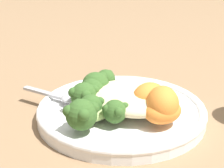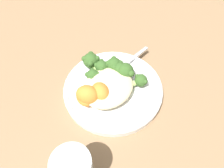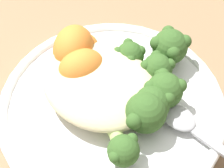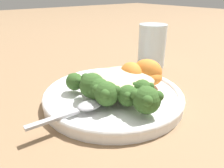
{
  "view_description": "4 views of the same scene",
  "coord_description": "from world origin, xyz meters",
  "px_view_note": "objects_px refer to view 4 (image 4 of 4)",
  "views": [
    {
      "loc": [
        -0.21,
        0.43,
        0.25
      ],
      "look_at": [
        0.02,
        0.02,
        0.06
      ],
      "focal_mm": 60.0,
      "sensor_mm": 36.0,
      "label": 1
    },
    {
      "loc": [
        -0.21,
        -0.21,
        0.46
      ],
      "look_at": [
        0.01,
        -0.0,
        0.04
      ],
      "focal_mm": 35.0,
      "sensor_mm": 36.0,
      "label": 2
    },
    {
      "loc": [
        0.17,
        -0.17,
        0.35
      ],
      "look_at": [
        0.01,
        0.0,
        0.04
      ],
      "focal_mm": 60.0,
      "sensor_mm": 36.0,
      "label": 3
    },
    {
      "loc": [
        0.24,
        0.27,
        0.19
      ],
      "look_at": [
        0.03,
        0.02,
        0.04
      ],
      "focal_mm": 35.0,
      "sensor_mm": 36.0,
      "label": 4
    }
  ],
  "objects_px": {
    "spoon": "(82,108)",
    "water_glass": "(152,46)",
    "broccoli_stalk_3": "(109,92)",
    "broccoli_stalk_7": "(135,87)",
    "broccoli_stalk_5": "(125,92)",
    "sweet_potato_chunk_0": "(147,72)",
    "quinoa_mound": "(119,79)",
    "broccoli_stalk_6": "(141,97)",
    "sweet_potato_chunk_1": "(150,76)",
    "broccoli_stalk_4": "(108,92)",
    "plate": "(115,96)",
    "sweet_potato_chunk_2": "(133,74)",
    "broccoli_stalk_1": "(94,85)",
    "broccoli_stalk_2": "(100,89)",
    "broccoli_stalk_0": "(91,82)"
  },
  "relations": [
    {
      "from": "plate",
      "to": "broccoli_stalk_5",
      "type": "distance_m",
      "value": 0.05
    },
    {
      "from": "broccoli_stalk_7",
      "to": "sweet_potato_chunk_1",
      "type": "xyz_separation_m",
      "value": [
        -0.05,
        -0.02,
        0.0
      ]
    },
    {
      "from": "quinoa_mound",
      "to": "broccoli_stalk_6",
      "type": "relative_size",
      "value": 1.06
    },
    {
      "from": "broccoli_stalk_1",
      "to": "broccoli_stalk_5",
      "type": "xyz_separation_m",
      "value": [
        -0.03,
        0.04,
        -0.01
      ]
    },
    {
      "from": "quinoa_mound",
      "to": "broccoli_stalk_1",
      "type": "bearing_deg",
      "value": 0.98
    },
    {
      "from": "broccoli_stalk_0",
      "to": "sweet_potato_chunk_0",
      "type": "distance_m",
      "value": 0.11
    },
    {
      "from": "broccoli_stalk_4",
      "to": "broccoli_stalk_6",
      "type": "xyz_separation_m",
      "value": [
        -0.03,
        0.05,
        0.0
      ]
    },
    {
      "from": "broccoli_stalk_3",
      "to": "sweet_potato_chunk_0",
      "type": "relative_size",
      "value": 1.65
    },
    {
      "from": "broccoli_stalk_4",
      "to": "sweet_potato_chunk_0",
      "type": "relative_size",
      "value": 1.73
    },
    {
      "from": "broccoli_stalk_7",
      "to": "spoon",
      "type": "distance_m",
      "value": 0.1
    },
    {
      "from": "plate",
      "to": "water_glass",
      "type": "bearing_deg",
      "value": -154.25
    },
    {
      "from": "sweet_potato_chunk_2",
      "to": "plate",
      "type": "bearing_deg",
      "value": 0.17
    },
    {
      "from": "quinoa_mound",
      "to": "spoon",
      "type": "bearing_deg",
      "value": 17.38
    },
    {
      "from": "spoon",
      "to": "sweet_potato_chunk_2",
      "type": "bearing_deg",
      "value": -167.28
    },
    {
      "from": "broccoli_stalk_5",
      "to": "spoon",
      "type": "relative_size",
      "value": 0.98
    },
    {
      "from": "quinoa_mound",
      "to": "sweet_potato_chunk_2",
      "type": "distance_m",
      "value": 0.03
    },
    {
      "from": "broccoli_stalk_4",
      "to": "sweet_potato_chunk_2",
      "type": "distance_m",
      "value": 0.08
    },
    {
      "from": "broccoli_stalk_2",
      "to": "broccoli_stalk_4",
      "type": "relative_size",
      "value": 0.88
    },
    {
      "from": "water_glass",
      "to": "broccoli_stalk_3",
      "type": "bearing_deg",
      "value": 26.96
    },
    {
      "from": "sweet_potato_chunk_2",
      "to": "spoon",
      "type": "relative_size",
      "value": 0.44
    },
    {
      "from": "broccoli_stalk_4",
      "to": "sweet_potato_chunk_2",
      "type": "xyz_separation_m",
      "value": [
        -0.08,
        -0.03,
        0.0
      ]
    },
    {
      "from": "broccoli_stalk_2",
      "to": "sweet_potato_chunk_1",
      "type": "bearing_deg",
      "value": 155.65
    },
    {
      "from": "broccoli_stalk_3",
      "to": "broccoli_stalk_7",
      "type": "height_order",
      "value": "same"
    },
    {
      "from": "broccoli_stalk_5",
      "to": "water_glass",
      "type": "height_order",
      "value": "water_glass"
    },
    {
      "from": "broccoli_stalk_3",
      "to": "sweet_potato_chunk_1",
      "type": "bearing_deg",
      "value": 144.36
    },
    {
      "from": "broccoli_stalk_5",
      "to": "sweet_potato_chunk_0",
      "type": "height_order",
      "value": "sweet_potato_chunk_0"
    },
    {
      "from": "broccoli_stalk_4",
      "to": "broccoli_stalk_5",
      "type": "bearing_deg",
      "value": 115.05
    },
    {
      "from": "quinoa_mound",
      "to": "broccoli_stalk_6",
      "type": "height_order",
      "value": "broccoli_stalk_6"
    },
    {
      "from": "quinoa_mound",
      "to": "broccoli_stalk_4",
      "type": "height_order",
      "value": "broccoli_stalk_4"
    },
    {
      "from": "plate",
      "to": "quinoa_mound",
      "type": "relative_size",
      "value": 1.9
    },
    {
      "from": "broccoli_stalk_2",
      "to": "broccoli_stalk_6",
      "type": "xyz_separation_m",
      "value": [
        -0.03,
        0.06,
        0.0
      ]
    },
    {
      "from": "broccoli_stalk_1",
      "to": "water_glass",
      "type": "relative_size",
      "value": 0.95
    },
    {
      "from": "broccoli_stalk_5",
      "to": "sweet_potato_chunk_1",
      "type": "bearing_deg",
      "value": 128.57
    },
    {
      "from": "broccoli_stalk_3",
      "to": "sweet_potato_chunk_2",
      "type": "xyz_separation_m",
      "value": [
        -0.07,
        -0.02,
        0.01
      ]
    },
    {
      "from": "sweet_potato_chunk_0",
      "to": "sweet_potato_chunk_2",
      "type": "relative_size",
      "value": 1.05
    },
    {
      "from": "broccoli_stalk_2",
      "to": "broccoli_stalk_6",
      "type": "bearing_deg",
      "value": 94.82
    },
    {
      "from": "sweet_potato_chunk_2",
      "to": "broccoli_stalk_1",
      "type": "bearing_deg",
      "value": -4.56
    },
    {
      "from": "quinoa_mound",
      "to": "broccoli_stalk_6",
      "type": "distance_m",
      "value": 0.08
    },
    {
      "from": "quinoa_mound",
      "to": "broccoli_stalk_5",
      "type": "xyz_separation_m",
      "value": [
        0.03,
        0.04,
        -0.0
      ]
    },
    {
      "from": "broccoli_stalk_6",
      "to": "spoon",
      "type": "xyz_separation_m",
      "value": [
        0.07,
        -0.05,
        -0.01
      ]
    },
    {
      "from": "broccoli_stalk_2",
      "to": "water_glass",
      "type": "bearing_deg",
      "value": -176.04
    },
    {
      "from": "quinoa_mound",
      "to": "broccoli_stalk_4",
      "type": "xyz_separation_m",
      "value": [
        0.05,
        0.03,
        0.0
      ]
    },
    {
      "from": "quinoa_mound",
      "to": "sweet_potato_chunk_0",
      "type": "distance_m",
      "value": 0.06
    },
    {
      "from": "broccoli_stalk_2",
      "to": "broccoli_stalk_7",
      "type": "xyz_separation_m",
      "value": [
        -0.05,
        0.02,
        -0.0
      ]
    },
    {
      "from": "quinoa_mound",
      "to": "broccoli_stalk_7",
      "type": "relative_size",
      "value": 1.26
    },
    {
      "from": "broccoli_stalk_0",
      "to": "broccoli_stalk_4",
      "type": "height_order",
      "value": "broccoli_stalk_4"
    },
    {
      "from": "spoon",
      "to": "water_glass",
      "type": "distance_m",
      "value": 0.3
    },
    {
      "from": "sweet_potato_chunk_0",
      "to": "broccoli_stalk_4",
      "type": "bearing_deg",
      "value": 7.82
    },
    {
      "from": "plate",
      "to": "spoon",
      "type": "bearing_deg",
      "value": 15.57
    },
    {
      "from": "broccoli_stalk_7",
      "to": "broccoli_stalk_6",
      "type": "bearing_deg",
      "value": -39.69
    }
  ]
}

